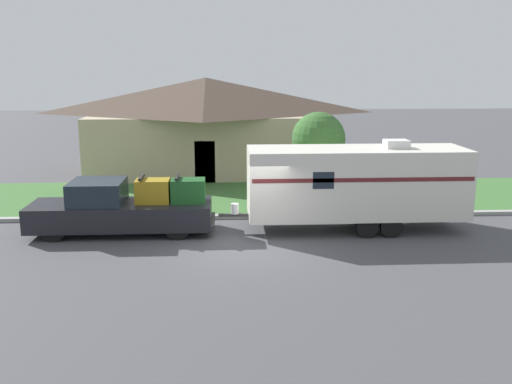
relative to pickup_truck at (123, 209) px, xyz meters
name	(u,v)px	position (x,y,z in m)	size (l,w,h in m)	color
ground_plane	(252,249)	(4.37, -2.00, -0.87)	(120.00, 120.00, 0.00)	#47474C
curb_strip	(247,216)	(4.37, 1.75, -0.80)	(80.00, 0.30, 0.14)	#999993
lawn_strip	(244,196)	(4.37, 5.40, -0.85)	(80.00, 7.00, 0.03)	#3D6B33
house_across_street	(206,123)	(2.56, 12.14, 1.76)	(13.01, 7.85, 5.08)	tan
pickup_truck	(123,209)	(0.00, 0.00, 0.00)	(6.30, 2.04, 2.00)	black
travel_trailer	(356,182)	(8.12, 0.00, 0.84)	(8.59, 2.32, 3.18)	black
mailbox	(346,185)	(8.38, 2.82, 0.15)	(0.48, 0.20, 1.32)	brown
tree_in_yard	(318,139)	(7.48, 4.39, 1.81)	(2.26, 2.26, 3.82)	brown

